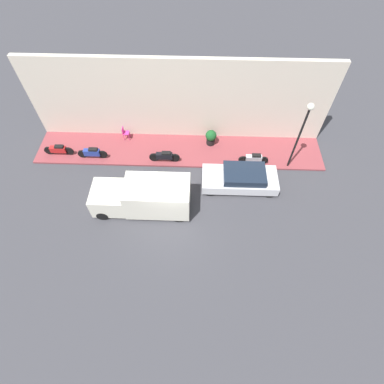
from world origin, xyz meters
TOP-DOWN VIEW (x-y plane):
  - ground_plane at (0.00, 0.00)m, footprint 60.00×60.00m
  - sidewalk at (4.99, 0.00)m, footprint 2.80×18.42m
  - building_facade at (6.54, 0.00)m, footprint 0.30×18.42m
  - parked_car at (2.34, -3.79)m, footprint 1.85×4.39m
  - delivery_van at (0.55, 1.68)m, footprint 1.93×5.33m
  - motorcycle_black at (3.99, 0.84)m, footprint 0.30×1.91m
  - scooter_silver at (4.01, -4.72)m, footprint 0.30×1.84m
  - motorcycle_red at (4.35, 7.64)m, footprint 0.30×1.87m
  - motorcycle_blue at (4.14, 5.42)m, footprint 0.30×1.87m
  - streetlamp at (3.89, -6.90)m, footprint 0.38×0.38m
  - potted_plant at (5.65, -2.05)m, footprint 0.71×0.71m
  - cafe_chair at (5.95, 3.63)m, footprint 0.40×0.40m

SIDE VIEW (x-z plane):
  - ground_plane at x=0.00m, z-range 0.00..0.00m
  - sidewalk at x=4.99m, z-range 0.00..0.11m
  - scooter_silver at x=4.01m, z-range 0.14..0.90m
  - motorcycle_red at x=4.35m, z-range 0.15..0.90m
  - motorcycle_blue at x=4.14m, z-range 0.14..0.94m
  - motorcycle_black at x=3.99m, z-range 0.15..0.93m
  - parked_car at x=2.34m, z-range -0.01..1.22m
  - cafe_chair at x=5.95m, z-range 0.19..1.10m
  - potted_plant at x=5.65m, z-range 0.15..1.22m
  - delivery_van at x=0.55m, z-range 0.01..2.03m
  - building_facade at x=6.54m, z-range 0.00..5.59m
  - streetlamp at x=3.89m, z-range 1.03..5.74m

